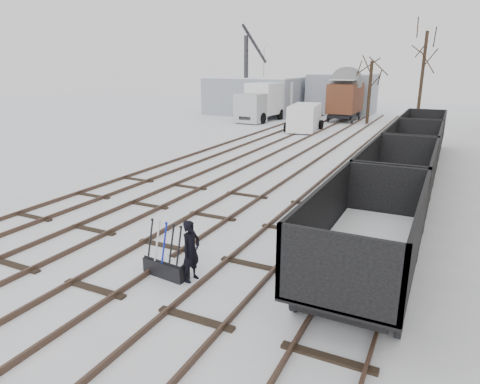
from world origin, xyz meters
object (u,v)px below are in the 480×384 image
object	(u,v)px
freight_wagon_a	(365,249)
crane	(247,93)
box_van_wagon	(345,97)
panel_van	(305,117)
ground_frame	(166,266)
worker	(191,251)
lorry	(265,101)

from	to	relation	value
freight_wagon_a	crane	xyz separation A→B (m)	(-18.70, 32.51, 1.53)
box_van_wagon	panel_van	world-z (taller)	box_van_wagon
ground_frame	freight_wagon_a	bearing A→B (deg)	28.04
box_van_wagon	worker	bearing A→B (deg)	-83.55
panel_van	crane	world-z (taller)	crane
box_van_wagon	freight_wagon_a	bearing A→B (deg)	-76.42
freight_wagon_a	box_van_wagon	xyz separation A→B (m)	(-8.20, 33.28, 1.42)
panel_van	crane	distance (m)	11.75
lorry	crane	distance (m)	3.83
crane	ground_frame	bearing A→B (deg)	-63.63
worker	box_van_wagon	bearing A→B (deg)	14.38
freight_wagon_a	lorry	distance (m)	34.10
box_van_wagon	lorry	xyz separation A→B (m)	(-7.42, -2.98, -0.47)
box_van_wagon	lorry	size ratio (longest dim) A/B	0.64
lorry	panel_van	bearing A→B (deg)	-36.42
panel_van	crane	bearing A→B (deg)	131.71
panel_van	lorry	bearing A→B (deg)	129.77
ground_frame	panel_van	size ratio (longest dim) A/B	0.28
ground_frame	lorry	distance (m)	34.00
box_van_wagon	crane	xyz separation A→B (m)	(-10.50, -0.77, 0.12)
ground_frame	box_van_wagon	world-z (taller)	box_van_wagon
lorry	crane	xyz separation A→B (m)	(-3.08, 2.20, 0.58)
ground_frame	crane	xyz separation A→B (m)	(-13.87, 34.40, 2.21)
lorry	freight_wagon_a	bearing A→B (deg)	-57.52
lorry	panel_van	distance (m)	7.94
worker	ground_frame	bearing A→B (deg)	105.26
ground_frame	freight_wagon_a	distance (m)	5.22
ground_frame	box_van_wagon	distance (m)	35.40
panel_van	crane	size ratio (longest dim) A/B	0.56
freight_wagon_a	crane	bearing A→B (deg)	119.91
ground_frame	panel_van	distance (m)	27.40
freight_wagon_a	panel_van	world-z (taller)	freight_wagon_a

